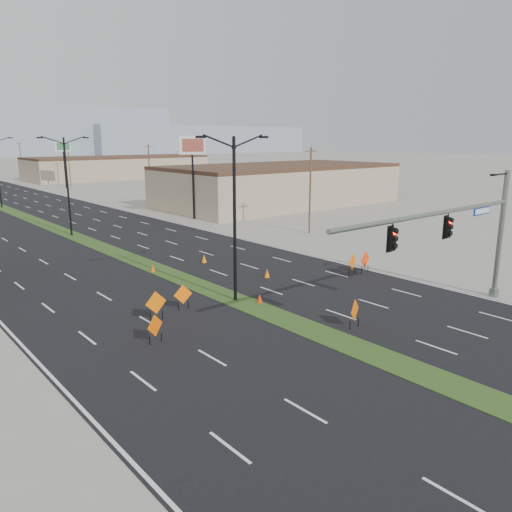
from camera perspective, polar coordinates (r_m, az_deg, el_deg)
ground at (r=23.66m, az=16.09°, el=-11.92°), size 600.00×600.00×0.00m
building_se_near at (r=77.27m, az=2.68°, el=7.98°), size 36.00×18.00×5.50m
building_se_far at (r=134.13m, az=-15.39°, el=9.67°), size 44.00×16.00×5.00m
mesa_east at (r=360.85m, az=-6.83°, el=13.05°), size 160.00×50.00×18.00m
signal_mast at (r=30.36m, az=22.68°, el=2.62°), size 16.30×0.60×8.00m
streetlight_0 at (r=30.08m, az=-2.47°, el=4.77°), size 5.15×0.24×10.02m
streetlight_1 at (r=54.88m, az=-20.76°, el=7.78°), size 5.15×0.24×10.02m
utility_pole_0 at (r=53.09m, az=6.21°, el=7.59°), size 1.60×0.20×9.00m
utility_pole_1 at (r=81.28m, az=-12.08°, el=9.33°), size 1.60×0.20×9.00m
utility_pole_2 at (r=113.34m, az=-20.58°, el=9.83°), size 1.60×0.20×9.00m
utility_pole_3 at (r=146.74m, az=-25.29°, el=10.01°), size 1.60×0.20×9.00m
construction_sign_0 at (r=25.18m, az=-11.46°, el=-7.93°), size 1.04×0.48×1.48m
construction_sign_1 at (r=29.67m, az=-8.35°, el=-4.47°), size 1.13×0.24×1.52m
construction_sign_2 at (r=28.10m, az=-11.37°, el=-5.36°), size 1.29×0.07×1.72m
construction_sign_3 at (r=27.10m, az=11.22°, el=-6.23°), size 1.13×0.48×1.59m
construction_sign_4 at (r=37.49m, az=10.96°, el=-0.74°), size 1.16×0.40×1.60m
construction_sign_5 at (r=38.11m, az=12.38°, el=-0.44°), size 1.29×0.31×1.75m
cone_0 at (r=30.67m, az=0.42°, el=-4.89°), size 0.43×0.43×0.61m
cone_1 at (r=36.21m, az=1.27°, el=-2.00°), size 0.40×0.40×0.65m
cone_2 at (r=40.77m, az=-5.95°, el=-0.31°), size 0.41×0.41×0.68m
cone_3 at (r=38.54m, az=-11.71°, el=-1.37°), size 0.40×0.40×0.60m
pole_sign_east_near at (r=62.71m, az=-7.30°, el=11.79°), size 3.24×1.45×10.18m
pole_sign_east_far at (r=109.44m, az=-21.17°, el=11.23°), size 3.05×1.03×9.35m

